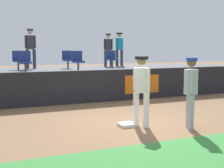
% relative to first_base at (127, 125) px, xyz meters
% --- Properties ---
extents(ground_plane, '(60.00, 60.00, 0.00)m').
position_rel_first_base_xyz_m(ground_plane, '(0.18, 0.15, -0.04)').
color(ground_plane, '#846042').
extents(grass_foreground_strip, '(18.00, 2.80, 0.01)m').
position_rel_first_base_xyz_m(grass_foreground_strip, '(0.18, -2.86, -0.04)').
color(grass_foreground_strip, '#388438').
rests_on(grass_foreground_strip, ground_plane).
extents(first_base, '(0.40, 0.40, 0.08)m').
position_rel_first_base_xyz_m(first_base, '(0.00, 0.00, 0.00)').
color(first_base, white).
rests_on(first_base, ground_plane).
extents(player_fielder_home, '(0.46, 0.58, 1.82)m').
position_rel_first_base_xyz_m(player_fielder_home, '(0.34, -0.14, 1.01)').
color(player_fielder_home, white).
rests_on(player_fielder_home, ground_plane).
extents(player_runner_visitor, '(0.46, 0.46, 1.79)m').
position_rel_first_base_xyz_m(player_runner_visitor, '(1.37, -0.82, 1.00)').
color(player_runner_visitor, '#9EA3AD').
rests_on(player_runner_visitor, ground_plane).
extents(field_wall, '(18.00, 0.26, 1.21)m').
position_rel_first_base_xyz_m(field_wall, '(0.19, 3.72, 0.57)').
color(field_wall, black).
rests_on(field_wall, ground_plane).
extents(bleacher_platform, '(18.00, 4.80, 1.07)m').
position_rel_first_base_xyz_m(bleacher_platform, '(0.18, 6.29, 0.50)').
color(bleacher_platform, '#59595E').
rests_on(bleacher_platform, ground_plane).
extents(seat_back_right, '(0.48, 0.44, 0.84)m').
position_rel_first_base_xyz_m(seat_back_right, '(2.46, 6.96, 1.51)').
color(seat_back_right, '#4C4C51').
rests_on(seat_back_right, bleacher_platform).
extents(seat_back_center, '(0.45, 0.44, 0.84)m').
position_rel_first_base_xyz_m(seat_back_center, '(0.22, 6.96, 1.51)').
color(seat_back_center, '#4C4C51').
rests_on(seat_back_center, bleacher_platform).
extents(seat_back_left, '(0.45, 0.44, 0.84)m').
position_rel_first_base_xyz_m(seat_back_left, '(-2.01, 6.96, 1.51)').
color(seat_back_left, '#4C4C51').
rests_on(seat_back_left, bleacher_platform).
extents(seat_front_center, '(0.45, 0.44, 0.84)m').
position_rel_first_base_xyz_m(seat_front_center, '(0.19, 5.16, 1.51)').
color(seat_front_center, '#4C4C51').
rests_on(seat_front_center, bleacher_platform).
extents(seat_front_left, '(0.46, 0.44, 0.84)m').
position_rel_first_base_xyz_m(seat_front_left, '(-1.91, 5.16, 1.51)').
color(seat_front_left, '#4C4C51').
rests_on(seat_front_left, bleacher_platform).
extents(spectator_hooded, '(0.47, 0.37, 1.71)m').
position_rel_first_base_xyz_m(spectator_hooded, '(2.69, 7.99, 2.03)').
color(spectator_hooded, '#33384C').
rests_on(spectator_hooded, bleacher_platform).
extents(spectator_capped, '(0.51, 0.39, 1.83)m').
position_rel_first_base_xyz_m(spectator_capped, '(-1.38, 7.49, 2.09)').
color(spectator_capped, '#33384C').
rests_on(spectator_capped, bleacher_platform).
extents(spectator_casual, '(0.48, 0.41, 1.77)m').
position_rel_first_base_xyz_m(spectator_casual, '(3.30, 7.91, 2.06)').
color(spectator_casual, '#33384C').
rests_on(spectator_casual, bleacher_platform).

